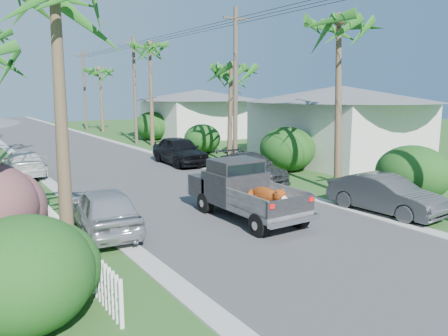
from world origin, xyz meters
TOP-DOWN VIEW (x-y plane):
  - ground at (0.00, 0.00)m, footprint 120.00×120.00m
  - road at (0.00, 25.00)m, footprint 8.00×100.00m
  - curb_left at (-4.30, 25.00)m, footprint 0.60×100.00m
  - curb_right at (4.30, 25.00)m, footprint 0.60×100.00m
  - pickup_truck at (0.31, 5.01)m, footprint 1.98×5.12m
  - parked_car_rn at (5.00, 2.37)m, footprint 1.76×4.38m
  - parked_car_rm at (4.38, 9.75)m, footprint 2.26×4.85m
  - parked_car_rf at (3.73, 16.32)m, footprint 2.23×5.07m
  - parked_car_ln at (-4.41, 5.86)m, footprint 2.21×4.50m
  - parked_car_lf at (-5.00, 17.46)m, footprint 2.05×4.71m
  - palm_r_a at (6.30, 6.00)m, footprint 4.40×4.40m
  - palm_r_b at (6.60, 15.00)m, footprint 4.40×4.40m
  - palm_r_c at (6.20, 26.00)m, footprint 4.40×4.40m
  - palm_r_d at (6.50, 40.00)m, footprint 4.40×4.40m
  - shrub_l_a at (-7.50, 1.00)m, footprint 2.60×2.86m
  - shrub_r_a at (7.60, 3.00)m, footprint 2.80×3.08m
  - shrub_r_b at (7.80, 11.00)m, footprint 3.00×3.30m
  - shrub_r_c at (7.50, 20.00)m, footprint 2.60×2.86m
  - shrub_r_d at (8.00, 30.00)m, footprint 3.20×3.52m
  - picket_fence at (-6.00, 5.50)m, footprint 0.10×11.00m
  - house_right_near at (13.00, 12.00)m, footprint 8.00×9.00m
  - house_right_far at (13.00, 30.00)m, footprint 9.00×8.00m
  - utility_pole_b at (5.60, 13.00)m, footprint 1.60×0.26m
  - utility_pole_c at (5.60, 28.00)m, footprint 1.60×0.26m
  - utility_pole_d at (5.60, 43.00)m, footprint 1.60×0.26m

SIDE VIEW (x-z plane):
  - ground at x=0.00m, z-range 0.00..0.00m
  - road at x=0.00m, z-range 0.00..0.02m
  - curb_left at x=-4.30m, z-range 0.00..0.06m
  - curb_right at x=4.30m, z-range 0.00..0.06m
  - picket_fence at x=-6.00m, z-range 0.00..1.00m
  - parked_car_lf at x=-5.00m, z-range 0.00..1.35m
  - parked_car_rm at x=4.38m, z-range 0.00..1.37m
  - parked_car_rn at x=5.00m, z-range 0.00..1.42m
  - parked_car_ln at x=-4.41m, z-range 0.00..1.48m
  - parked_car_rf at x=3.73m, z-range 0.00..1.70m
  - pickup_truck at x=0.31m, z-range -0.02..2.04m
  - shrub_r_c at x=7.50m, z-range 0.00..2.10m
  - shrub_l_a at x=-7.50m, z-range 0.00..2.20m
  - shrub_r_a at x=7.60m, z-range 0.00..2.30m
  - shrub_r_b at x=7.80m, z-range 0.00..2.50m
  - shrub_r_d at x=8.00m, z-range 0.00..2.60m
  - house_right_far at x=13.00m, z-range -0.18..4.42m
  - house_right_near at x=13.00m, z-range -0.18..4.62m
  - utility_pole_b at x=5.60m, z-range 0.10..9.10m
  - utility_pole_c at x=5.60m, z-range 0.10..9.10m
  - utility_pole_d at x=5.60m, z-range 0.10..9.10m
  - palm_r_b at x=6.60m, z-range 2.35..9.55m
  - palm_r_d at x=6.50m, z-range 2.73..10.74m
  - palm_r_a at x=6.30m, z-range 3.07..11.78m
  - palm_r_c at x=6.20m, z-range 3.41..12.81m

